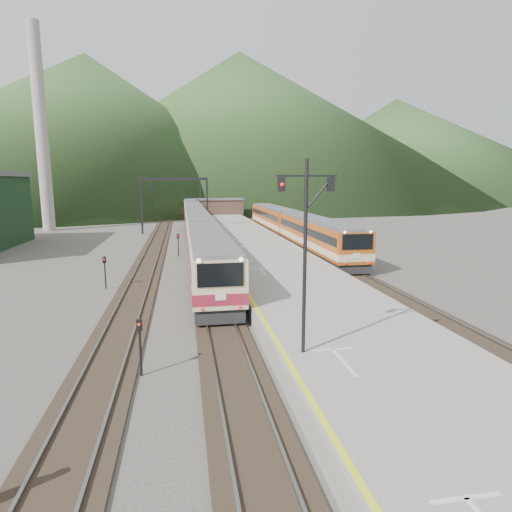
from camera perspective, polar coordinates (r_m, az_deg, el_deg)
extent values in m
cube|color=black|center=(48.33, -7.53, 1.07)|extent=(2.60, 200.00, 0.12)
cube|color=slate|center=(48.30, -8.39, 1.16)|extent=(0.10, 200.00, 0.14)
cube|color=slate|center=(48.35, -6.68, 1.21)|extent=(0.10, 200.00, 0.14)
cube|color=black|center=(48.41, -13.45, 0.89)|extent=(2.60, 200.00, 0.12)
cube|color=slate|center=(48.45, -14.31, 0.98)|extent=(0.10, 200.00, 0.14)
cube|color=slate|center=(48.35, -12.61, 1.04)|extent=(0.10, 200.00, 0.14)
cube|color=black|center=(50.09, 5.73, 1.41)|extent=(2.60, 200.00, 0.12)
cube|color=slate|center=(49.89, 4.94, 1.51)|extent=(0.10, 200.00, 0.14)
cube|color=slate|center=(50.27, 6.53, 1.54)|extent=(0.10, 200.00, 0.14)
cube|color=gray|center=(46.84, -0.58, 1.42)|extent=(8.00, 100.00, 1.00)
cube|color=black|center=(63.09, -15.03, 6.46)|extent=(0.25, 0.25, 8.00)
cube|color=black|center=(62.93, -6.52, 6.73)|extent=(0.25, 0.25, 8.00)
cube|color=black|center=(62.75, -10.90, 10.08)|extent=(9.30, 0.22, 0.35)
cube|color=black|center=(87.99, -13.58, 7.40)|extent=(0.25, 0.25, 8.00)
cube|color=black|center=(87.88, -7.47, 7.59)|extent=(0.25, 0.25, 8.00)
cube|color=black|center=(87.75, -10.61, 9.99)|extent=(9.30, 0.22, 0.35)
cylinder|color=#9E998E|center=(73.01, -26.72, 14.84)|extent=(1.80, 1.80, 30.00)
cube|color=#4D3329|center=(86.20, -4.85, 6.53)|extent=(9.00, 4.00, 2.80)
cube|color=slate|center=(86.13, -4.86, 7.56)|extent=(9.40, 4.40, 0.30)
cone|color=#24441F|center=(202.67, -21.37, 15.64)|extent=(180.00, 180.00, 60.00)
cone|color=#24441F|center=(241.73, -2.20, 17.04)|extent=(220.00, 220.00, 75.00)
cone|color=#24441F|center=(245.38, 17.90, 13.54)|extent=(160.00, 160.00, 50.00)
cube|color=beige|center=(30.84, -6.30, -0.34)|extent=(2.84, 19.07, 3.46)
cube|color=beige|center=(50.20, -7.68, 3.58)|extent=(2.84, 19.07, 3.46)
cube|color=beige|center=(69.68, -8.29, 5.31)|extent=(2.84, 19.07, 3.46)
cube|color=beige|center=(89.20, -8.63, 6.28)|extent=(2.84, 19.07, 3.46)
cube|color=#A84C17|center=(43.46, 8.12, 2.74)|extent=(3.02, 20.29, 3.68)
cube|color=#A84C17|center=(63.46, 2.38, 5.06)|extent=(3.02, 20.29, 3.68)
cylinder|color=black|center=(15.78, 6.53, -0.40)|extent=(0.14, 0.14, 7.21)
cube|color=black|center=(15.53, 6.75, 10.57)|extent=(2.20, 0.17, 0.07)
cube|color=black|center=(15.34, 3.42, 9.51)|extent=(0.26, 0.19, 0.50)
cube|color=black|center=(15.76, 9.95, 9.39)|extent=(0.26, 0.19, 0.50)
cylinder|color=black|center=(17.34, -15.15, -12.15)|extent=(0.10, 0.10, 2.00)
cube|color=black|center=(16.98, -15.31, -8.86)|extent=(0.25, 0.20, 0.45)
cylinder|color=black|center=(43.32, -10.32, 1.23)|extent=(0.10, 0.10, 2.00)
cube|color=black|center=(43.17, -10.37, 2.61)|extent=(0.26, 0.23, 0.45)
cylinder|color=black|center=(31.61, -19.46, -2.37)|extent=(0.10, 0.10, 2.00)
cube|color=black|center=(31.41, -19.57, -0.50)|extent=(0.27, 0.23, 0.45)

